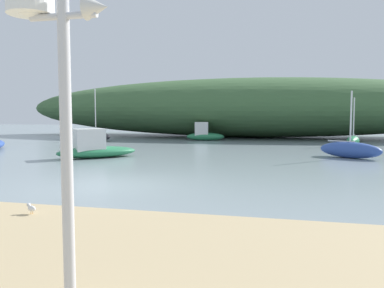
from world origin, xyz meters
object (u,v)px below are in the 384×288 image
Objects in this scene: motorboat_by_sandbar at (94,148)px; mast_structure at (45,40)px; sailboat_outer_mooring at (350,150)px; sailboat_inner_mooring at (353,140)px; motorboat_east_reach at (204,134)px; sailboat_centre_water at (96,136)px; seagull_upper_strand at (31,208)px.

mast_structure is at bearing -64.06° from motorboat_by_sandbar.
sailboat_inner_mooring reaches higher than sailboat_outer_mooring.
motorboat_by_sandbar is (-6.72, 13.82, -2.40)m from mast_structure.
sailboat_inner_mooring is (11.02, -2.47, -0.18)m from motorboat_east_reach.
motorboat_by_sandbar is at bearing -167.15° from sailboat_outer_mooring.
sailboat_outer_mooring is at bearing 71.51° from mast_structure.
sailboat_centre_water is 24.06m from seagull_upper_strand.
mast_structure reaches higher than seagull_upper_strand.
sailboat_inner_mooring is (13.79, 11.05, -0.15)m from motorboat_by_sandbar.
sailboat_outer_mooring is at bearing 12.85° from motorboat_by_sandbar.
sailboat_outer_mooring is at bearing 59.46° from seagull_upper_strand.
sailboat_outer_mooring is at bearing -100.39° from sailboat_inner_mooring.
motorboat_by_sandbar is 0.91× the size of sailboat_centre_water.
motorboat_east_reach is at bearing 78.41° from motorboat_by_sandbar.
sailboat_outer_mooring is 15.78m from seagull_upper_strand.
sailboat_inner_mooring is (1.51, 8.25, -0.06)m from sailboat_outer_mooring.
sailboat_centre_water reaches higher than motorboat_by_sandbar.
motorboat_east_reach is at bearing 167.35° from sailboat_inner_mooring.
sailboat_outer_mooring is at bearing -48.44° from motorboat_east_reach.
sailboat_centre_water is at bearing 116.45° from mast_structure.
mast_structure is 1.01× the size of sailboat_inner_mooring.
sailboat_centre_water reaches higher than sailboat_inner_mooring.
sailboat_outer_mooring is (5.56, 16.62, -2.48)m from mast_structure.
motorboat_east_reach reaches higher than seagull_upper_strand.
sailboat_inner_mooring is 23.83m from seagull_upper_strand.
sailboat_inner_mooring is at bearing 38.70° from motorboat_by_sandbar.
motorboat_by_sandbar reaches higher than seagull_upper_strand.
sailboat_outer_mooring is at bearing -24.84° from sailboat_centre_water.
mast_structure is 17.70m from sailboat_outer_mooring.
sailboat_centre_water is 1.28× the size of sailboat_inner_mooring.
motorboat_east_reach is 0.77× the size of sailboat_centre_water.
mast_structure reaches higher than sailboat_outer_mooring.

